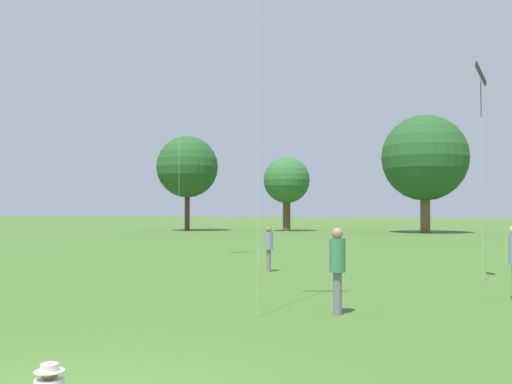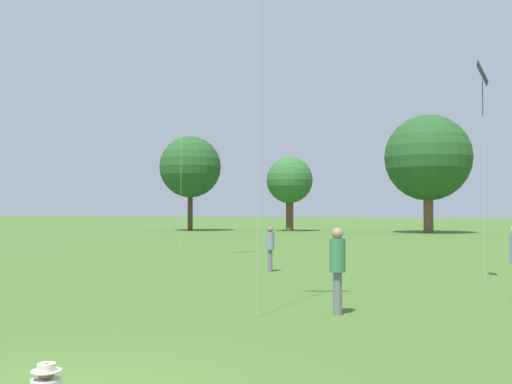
% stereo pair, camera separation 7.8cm
% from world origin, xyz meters
% --- Properties ---
extents(person_standing_0, '(0.40, 0.40, 1.58)m').
position_xyz_m(person_standing_0, '(-2.60, 14.42, 0.95)').
color(person_standing_0, slate).
rests_on(person_standing_0, ground).
extents(person_standing_3, '(0.41, 0.41, 1.81)m').
position_xyz_m(person_standing_3, '(1.65, 6.88, 1.09)').
color(person_standing_3, slate).
rests_on(person_standing_3, ground).
extents(kite_0, '(0.34, 0.72, 6.58)m').
position_xyz_m(kite_0, '(4.44, 13.66, 6.01)').
color(kite_0, '#1E2328').
rests_on(kite_0, ground).
extents(distant_tree_0, '(6.21, 6.21, 9.58)m').
position_xyz_m(distant_tree_0, '(-23.65, 48.43, 6.45)').
color(distant_tree_0, '#473323').
rests_on(distant_tree_0, ground).
extents(distant_tree_1, '(4.61, 4.61, 7.40)m').
position_xyz_m(distant_tree_1, '(-14.04, 51.35, 5.02)').
color(distant_tree_1, brown).
rests_on(distant_tree_1, ground).
extents(distant_tree_2, '(7.88, 7.88, 10.84)m').
position_xyz_m(distant_tree_2, '(-0.67, 51.20, 6.87)').
color(distant_tree_2, brown).
rests_on(distant_tree_2, ground).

